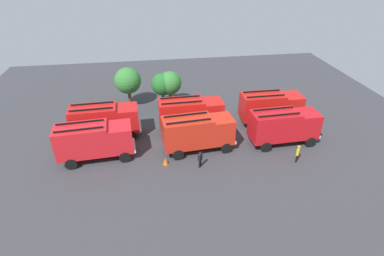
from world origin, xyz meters
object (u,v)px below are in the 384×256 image
at_px(fire_truck_3, 104,120).
at_px(tree_1, 162,84).
at_px(firefighter_0, 298,153).
at_px(fire_truck_0, 94,140).
at_px(fire_truck_2, 284,125).
at_px(fire_truck_1, 198,131).
at_px(firefighter_1, 200,159).
at_px(traffic_cone_0, 166,161).
at_px(fire_truck_5, 271,106).
at_px(tree_0, 128,81).
at_px(fire_truck_4, 191,113).
at_px(tree_2, 170,83).

bearing_deg(fire_truck_3, tree_1, 43.16).
bearing_deg(tree_1, firefighter_0, -50.04).
relative_size(fire_truck_0, fire_truck_2, 1.01).
xyz_separation_m(fire_truck_1, firefighter_1, (-0.23, -2.90, -1.24)).
distance_m(fire_truck_2, fire_truck_3, 18.73).
bearing_deg(tree_1, fire_truck_2, -42.66).
distance_m(firefighter_0, traffic_cone_0, 12.61).
distance_m(fire_truck_5, traffic_cone_0, 14.24).
distance_m(fire_truck_5, tree_0, 17.76).
relative_size(fire_truck_0, traffic_cone_0, 10.37).
xyz_separation_m(fire_truck_0, fire_truck_5, (19.20, 4.33, 0.00)).
distance_m(fire_truck_1, fire_truck_5, 10.19).
bearing_deg(firefighter_0, fire_truck_2, 130.92).
relative_size(fire_truck_4, traffic_cone_0, 10.22).
distance_m(tree_2, traffic_cone_0, 13.05).
xyz_separation_m(firefighter_1, tree_2, (-1.58, 13.55, 2.18)).
relative_size(fire_truck_1, tree_2, 1.61).
xyz_separation_m(fire_truck_3, firefighter_0, (18.48, -7.34, -1.16)).
distance_m(tree_1, tree_2, 0.93).
bearing_deg(tree_1, fire_truck_4, -68.34).
bearing_deg(fire_truck_5, fire_truck_2, -94.19).
bearing_deg(traffic_cone_0, firefighter_0, -6.62).
bearing_deg(firefighter_1, fire_truck_1, 130.46).
relative_size(fire_truck_3, traffic_cone_0, 10.28).
bearing_deg(fire_truck_5, fire_truck_4, -178.97).
relative_size(fire_truck_5, firefighter_0, 4.09).
bearing_deg(tree_1, traffic_cone_0, -93.03).
bearing_deg(fire_truck_2, fire_truck_3, 165.44).
bearing_deg(fire_truck_3, fire_truck_5, -1.22).
bearing_deg(tree_2, tree_0, 172.55).
bearing_deg(fire_truck_1, fire_truck_2, -5.56).
relative_size(firefighter_1, tree_1, 0.37).
bearing_deg(tree_2, fire_truck_2, -44.95).
bearing_deg(tree_0, firefighter_0, -42.51).
distance_m(fire_truck_0, fire_truck_4, 10.67).
bearing_deg(tree_1, fire_truck_0, -124.03).
relative_size(fire_truck_3, tree_2, 1.59).
bearing_deg(traffic_cone_0, tree_1, 86.97).
xyz_separation_m(fire_truck_2, tree_2, (-10.75, 10.74, 0.94)).
bearing_deg(fire_truck_1, firefighter_0, -25.79).
relative_size(firefighter_0, tree_1, 0.40).
bearing_deg(firefighter_1, tree_1, 145.38).
xyz_separation_m(tree_0, traffic_cone_0, (3.62, -13.34, -3.11)).
height_order(firefighter_1, traffic_cone_0, firefighter_1).
xyz_separation_m(fire_truck_5, firefighter_1, (-9.46, -7.20, -1.24)).
distance_m(fire_truck_1, firefighter_1, 3.16).
distance_m(fire_truck_3, tree_2, 10.19).
distance_m(firefighter_1, tree_0, 15.97).
relative_size(firefighter_1, tree_2, 0.36).
distance_m(fire_truck_0, tree_0, 11.81).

